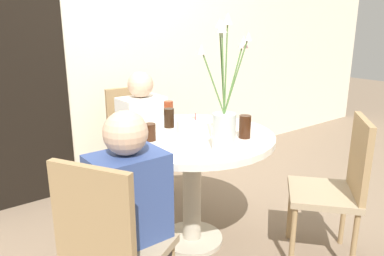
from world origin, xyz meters
TOP-DOWN VIEW (x-y plane):
  - ground_plane at (0.00, 0.00)m, footprint 16.00×16.00m
  - wall_back at (0.00, 1.28)m, footprint 8.00×0.05m
  - doorway_panel at (-0.78, 1.25)m, footprint 0.90×0.01m
  - dining_table at (0.00, 0.00)m, footprint 1.03×1.03m
  - chair_right_flank at (0.07, 0.89)m, footprint 0.43×0.43m
  - chair_far_back at (-0.78, -0.43)m, footprint 0.54×0.54m
  - chair_left_flank at (0.58, -0.68)m, footprint 0.56×0.56m
  - birthday_cake at (0.04, 0.02)m, footprint 0.24×0.24m
  - flower_vase at (-0.03, -0.32)m, footprint 0.28×0.20m
  - side_plate at (0.21, 0.29)m, footprint 0.21×0.21m
  - drink_glass_0 at (-0.02, 0.22)m, footprint 0.07×0.07m
  - drink_glass_1 at (0.07, 0.37)m, footprint 0.07×0.07m
  - drink_glass_2 at (-0.27, 0.05)m, footprint 0.07×0.07m
  - drink_glass_3 at (0.21, -0.25)m, footprint 0.07×0.07m
  - person_guest at (0.06, 0.73)m, footprint 0.34×0.24m
  - person_boy at (-0.64, -0.36)m, footprint 0.34×0.24m

SIDE VIEW (x-z plane):
  - ground_plane at x=0.00m, z-range 0.00..0.00m
  - person_guest at x=0.06m, z-range -0.03..1.04m
  - person_boy at x=-0.64m, z-range -0.03..1.04m
  - chair_right_flank at x=0.07m, z-range 0.06..0.97m
  - chair_far_back at x=-0.78m, z-range 0.06..0.97m
  - chair_left_flank at x=0.58m, z-range 0.06..0.97m
  - dining_table at x=0.00m, z-range 0.23..0.99m
  - side_plate at x=0.21m, z-range 0.76..0.77m
  - birthday_cake at x=0.04m, z-range 0.73..0.86m
  - drink_glass_2 at x=-0.27m, z-range 0.76..0.86m
  - drink_glass_0 at x=-0.02m, z-range 0.76..0.88m
  - drink_glass_3 at x=0.21m, z-range 0.76..0.90m
  - drink_glass_1 at x=0.07m, z-range 0.76..0.90m
  - flower_vase at x=-0.03m, z-range 0.62..1.34m
  - doorway_panel at x=-0.78m, z-range 0.00..2.05m
  - wall_back at x=0.00m, z-range 0.00..2.60m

